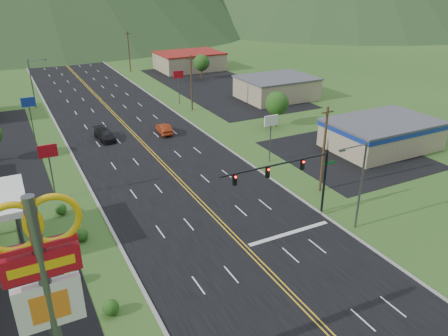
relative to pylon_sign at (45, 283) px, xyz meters
name	(u,v)px	position (x,y,z in m)	size (l,w,h in m)	color
ground	(330,335)	(17.00, -2.00, -9.30)	(500.00, 500.00, 0.00)	#2C511D
road	(330,335)	(17.00, -2.00, -9.30)	(20.00, 460.00, 0.04)	black
curb_east	(431,290)	(27.15, -2.00, -9.30)	(0.30, 460.00, 0.14)	gray
pylon_sign	(45,283)	(0.00, 0.00, 0.00)	(4.32, 0.60, 14.00)	#59595E
traffic_signal	(293,173)	(23.48, 12.00, -3.97)	(13.10, 0.43, 7.00)	black
streetlight_east	(359,180)	(28.18, 8.00, -4.12)	(3.28, 0.25, 9.00)	#59595E
streetlight_west	(33,80)	(5.32, 68.00, -4.12)	(3.28, 0.25, 9.00)	#59595E
building_east_near	(382,133)	(47.00, 23.00, -7.03)	(15.40, 10.40, 4.10)	tan
building_east_mid	(277,88)	(49.00, 53.00, -7.14)	(14.40, 11.40, 4.30)	tan
building_east_far	(189,61)	(45.00, 88.00, -7.04)	(16.40, 12.40, 4.50)	tan
pole_sign_west_a	(49,157)	(3.00, 28.00, -4.25)	(2.00, 0.18, 6.40)	#59595E
pole_sign_west_b	(29,106)	(3.00, 50.00, -4.25)	(2.00, 0.18, 6.40)	#59595E
pole_sign_east_a	(271,125)	(30.00, 26.00, -4.25)	(2.00, 0.18, 6.40)	#59595E
pole_sign_east_b	(178,78)	(30.00, 58.00, -4.25)	(2.00, 0.18, 6.40)	#59595E
tree_east_a	(277,103)	(39.00, 38.00, -5.41)	(3.84, 3.84, 5.82)	#382314
tree_east_b	(201,63)	(43.00, 76.00, -5.41)	(3.84, 3.84, 5.82)	#382314
utility_pole_a	(324,149)	(30.50, 16.00, -4.17)	(1.60, 0.28, 10.00)	#382314
utility_pole_b	(191,83)	(30.50, 53.00, -4.17)	(1.60, 0.28, 10.00)	#382314
utility_pole_c	(129,51)	(30.50, 93.00, -4.17)	(1.60, 0.28, 10.00)	#382314
utility_pole_d	(95,34)	(30.50, 133.00, -4.17)	(1.60, 0.28, 10.00)	#382314
car_dark_mid	(105,135)	(12.43, 44.44, -8.52)	(2.19, 5.38, 1.56)	black
car_red_far	(164,129)	(21.37, 43.05, -8.52)	(1.64, 4.70, 1.55)	maroon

